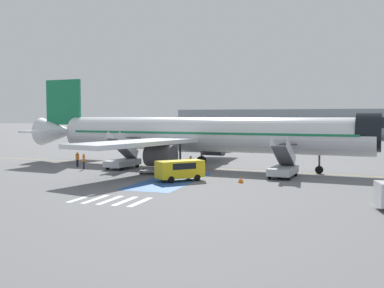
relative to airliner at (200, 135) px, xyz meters
The scene contains 20 objects.
ground_plane 4.18m from the airliner, 137.03° to the left, with size 600.00×600.00×0.00m, color slate.
apron_leadline_yellow 3.99m from the airliner, ahead, with size 0.20×81.62×0.01m, color gold.
apron_stand_patch_blue 11.96m from the airliner, 86.87° to the right, with size 4.71×12.95×0.01m, color #2856A8.
apron_walkway_bar_0 22.36m from the airliner, 96.22° to the right, with size 0.44×3.60×0.01m, color silver.
apron_walkway_bar_1 22.26m from the airliner, 93.09° to the right, with size 0.44×3.60×0.01m, color silver.
apron_walkway_bar_2 22.23m from the airliner, 89.95° to the right, with size 0.44×3.60×0.01m, color silver.
apron_walkway_bar_3 22.26m from the airliner, 86.82° to the right, with size 0.44×3.60×0.01m, color silver.
apron_walkway_bar_4 22.36m from the airliner, 83.69° to the right, with size 0.44×3.60×0.01m, color silver.
airliner is the anchor object (origin of this frame).
boarding_stairs_forward 12.24m from the airliner, 28.32° to the right, with size 2.67×5.40×4.09m.
boarding_stairs_aft 9.53m from the airliner, 155.59° to the right, with size 2.67×5.40×4.42m.
fuel_tanker 27.34m from the airliner, 106.88° to the left, with size 10.64×3.85×3.53m.
service_van_1 11.52m from the airliner, 82.36° to the right, with size 4.39×4.53×1.93m.
baggage_cart 8.47m from the airliner, 114.79° to the right, with size 2.92×2.18×0.87m.
ground_crew_0 15.15m from the airliner, 165.41° to the right, with size 0.28×0.45×1.81m.
ground_crew_1 7.07m from the airliner, 85.57° to the right, with size 0.48×0.37×1.69m.
ground_crew_2 13.84m from the airliner, 155.03° to the right, with size 0.36×0.48×1.87m.
ground_crew_3 5.65m from the airliner, 84.64° to the right, with size 0.31×0.47×1.83m.
traffic_cone_0 13.13m from the airliner, 55.28° to the right, with size 0.55×0.55×0.61m.
terminal_building 85.44m from the airliner, 80.96° to the left, with size 90.14×12.10×8.22m.
Camera 1 is at (16.88, -51.58, 6.04)m, focal length 42.00 mm.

